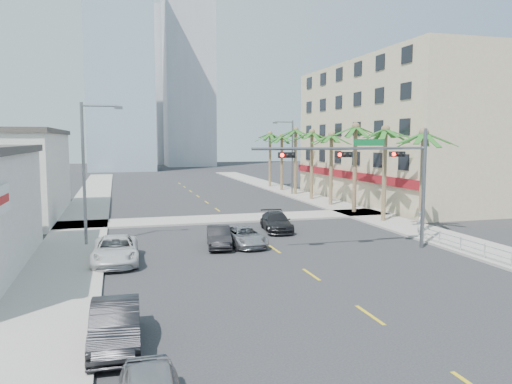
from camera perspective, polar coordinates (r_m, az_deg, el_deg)
ground at (r=21.88m, az=10.33°, el=-11.96°), size 260.00×260.00×0.00m
sidewalk_right at (r=44.61m, az=12.97°, el=-2.71°), size 4.00×120.00×0.15m
sidewalk_left at (r=39.35m, az=-19.51°, el=-4.06°), size 4.00×120.00×0.15m
sidewalk_cross at (r=42.24m, az=-2.84°, el=-3.04°), size 80.00×4.00×0.15m
building_right at (r=57.83m, az=17.14°, el=6.52°), size 15.25×28.00×15.00m
tower_far_left at (r=114.99m, az=-15.34°, el=14.44°), size 14.00×14.00×48.00m
tower_far_right at (r=132.03m, az=-7.76°, el=16.11°), size 12.00×12.00×60.00m
tower_far_center at (r=144.52m, az=-13.36°, el=11.52°), size 16.00×16.00×42.00m
traffic_signal_mast at (r=30.61m, az=13.75°, el=2.74°), size 11.12×0.54×7.20m
palm_tree_0 at (r=37.08m, az=18.63°, el=6.27°), size 4.80×4.80×7.80m
palm_tree_1 at (r=41.49m, az=14.59°, el=6.81°), size 4.80×4.80×8.16m
palm_tree_2 at (r=46.06m, az=11.32°, el=7.22°), size 4.80×4.80×8.52m
palm_tree_3 at (r=50.75m, az=8.63°, el=6.36°), size 4.80×4.80×7.80m
palm_tree_4 at (r=55.53m, az=6.42°, el=6.71°), size 4.80×4.80×8.16m
palm_tree_5 at (r=60.39m, az=4.56°, el=7.00°), size 4.80×4.80×8.52m
palm_tree_6 at (r=65.29m, az=2.98°, el=6.32°), size 4.80×4.80×7.80m
palm_tree_7 at (r=70.24m, az=1.62°, el=6.59°), size 4.80×4.80×8.16m
streetlight_left at (r=32.77m, az=-18.75°, el=2.79°), size 2.55×0.25×9.00m
streetlight_right at (r=60.20m, az=4.00°, el=4.42°), size 2.55×0.25×9.00m
guardrail at (r=32.04m, az=22.37°, el=-5.32°), size 0.08×8.08×1.00m
car_parked_mid at (r=17.31m, az=-15.78°, el=-14.43°), size 1.65×4.48×1.46m
car_parked_far at (r=28.36m, az=-15.75°, el=-6.41°), size 2.55×5.29×1.45m
car_lane_left at (r=31.37m, az=-4.27°, el=-5.14°), size 1.93×4.15×1.32m
car_lane_center at (r=31.69m, az=-1.25°, el=-5.10°), size 2.24×4.49×1.22m
car_lane_right at (r=36.78m, az=2.34°, el=-3.43°), size 2.51×4.93×1.37m
pedestrian at (r=35.31m, az=18.21°, el=-3.57°), size 0.75×0.74×1.75m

